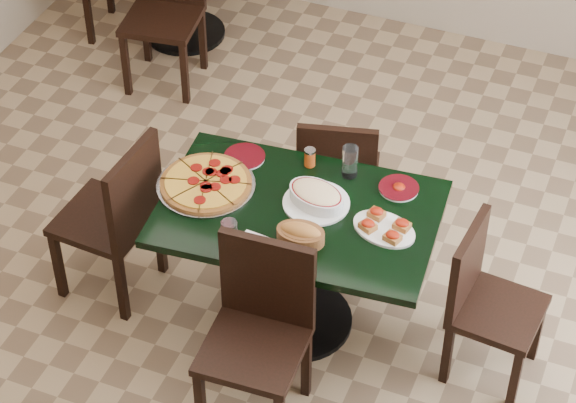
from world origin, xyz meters
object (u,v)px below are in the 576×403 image
at_px(chair_right, 484,296).
at_px(pepperoni_pizza, 206,183).
at_px(chair_far, 338,175).
at_px(lasagna_casserole, 316,196).
at_px(chair_near, 260,324).
at_px(bread_basket, 301,234).
at_px(bruschetta_platter, 384,226).
at_px(main_table, 298,239).
at_px(chair_left, 118,213).
at_px(back_chair_near, 166,1).

bearing_deg(chair_right, pepperoni_pizza, 98.34).
xyz_separation_m(chair_far, chair_right, (0.90, -0.54, -0.01)).
distance_m(chair_far, lasagna_casserole, 0.63).
distance_m(chair_near, chair_right, 1.04).
height_order(pepperoni_pizza, lasagna_casserole, lasagna_casserole).
height_order(chair_near, pepperoni_pizza, chair_near).
bearing_deg(bread_basket, bruschetta_platter, 27.81).
relative_size(main_table, chair_left, 1.44).
xyz_separation_m(chair_far, pepperoni_pizza, (-0.44, -0.61, 0.29)).
xyz_separation_m(lasagna_casserole, bruschetta_platter, (0.34, -0.05, -0.02)).
bearing_deg(bread_basket, chair_right, 13.28).
bearing_deg(pepperoni_pizza, chair_near, -46.35).
relative_size(main_table, pepperoni_pizza, 2.88).
relative_size(chair_left, bruschetta_platter, 2.66).
relative_size(chair_near, bruschetta_platter, 2.66).
bearing_deg(bread_basket, main_table, 109.73).
distance_m(chair_right, bread_basket, 0.90).
height_order(lasagna_casserole, bruschetta_platter, lasagna_casserole).
bearing_deg(chair_near, back_chair_near, 122.40).
bearing_deg(chair_left, chair_near, 69.76).
xyz_separation_m(chair_near, pepperoni_pizza, (-0.48, 0.50, 0.25)).
xyz_separation_m(chair_right, chair_left, (-1.78, -0.17, 0.06)).
bearing_deg(back_chair_near, main_table, -55.99).
bearing_deg(back_chair_near, lasagna_casserole, -53.70).
bearing_deg(bread_basket, chair_left, 171.30).
xyz_separation_m(chair_left, pepperoni_pizza, (0.44, 0.10, 0.25)).
height_order(main_table, chair_left, chair_left).
distance_m(main_table, chair_near, 0.51).
bearing_deg(bruschetta_platter, chair_left, -159.09).
xyz_separation_m(main_table, chair_right, (0.88, 0.07, -0.11)).
bearing_deg(bread_basket, back_chair_near, 126.70).
height_order(chair_near, bruschetta_platter, chair_near).
distance_m(chair_right, pepperoni_pizza, 1.38).
height_order(main_table, lasagna_casserole, lasagna_casserole).
distance_m(main_table, bruschetta_platter, 0.45).
xyz_separation_m(back_chair_near, pepperoni_pizza, (1.08, -1.69, 0.24)).
bearing_deg(main_table, chair_near, -92.71).
bearing_deg(lasagna_casserole, chair_left, -153.13).
relative_size(back_chair_near, bread_basket, 4.12).
distance_m(chair_left, back_chair_near, 1.90).
xyz_separation_m(main_table, chair_far, (-0.02, 0.61, -0.10)).
relative_size(pepperoni_pizza, lasagna_casserole, 1.45).
bearing_deg(bread_basket, chair_far, 93.36).
xyz_separation_m(chair_far, back_chair_near, (-1.51, 1.08, 0.05)).
height_order(pepperoni_pizza, bread_basket, bread_basket).
xyz_separation_m(pepperoni_pizza, lasagna_casserole, (0.52, 0.08, 0.03)).
xyz_separation_m(chair_right, bruschetta_platter, (-0.48, -0.05, 0.31)).
height_order(chair_right, back_chair_near, back_chair_near).
distance_m(chair_near, lasagna_casserole, 0.64).
height_order(chair_near, back_chair_near, back_chair_near).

